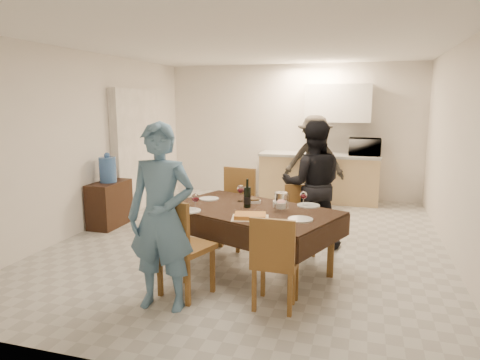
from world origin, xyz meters
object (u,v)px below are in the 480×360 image
object	(u,v)px
console	(110,204)
person_near	(161,217)
water_jug	(108,170)
person_kitchen	(314,161)
savoury_tart	(250,216)
person_far	(312,185)
water_pitcher	(281,202)
dining_table	(250,212)
wine_bottle	(247,193)
microwave	(365,147)

from	to	relation	value
console	person_near	world-z (taller)	person_near
water_jug	person_kitchen	bearing A→B (deg)	37.09
savoury_tart	person_far	distance (m)	1.50
savoury_tart	person_kitchen	distance (m)	3.64
person_kitchen	console	bearing A→B (deg)	-142.91
console	person_kitchen	size ratio (longest dim) A/B	0.45
person_near	water_pitcher	bearing A→B (deg)	43.21
console	person_far	xyz separation A→B (m)	(3.08, -0.06, 0.48)
dining_table	savoury_tart	distance (m)	0.40
wine_bottle	person_near	xyz separation A→B (m)	(-0.50, -1.10, -0.02)
savoury_tart	microwave	world-z (taller)	microwave
person_near	dining_table	bearing A→B (deg)	57.56
console	water_jug	bearing A→B (deg)	90.00
person_far	person_kitchen	distance (m)	2.21
dining_table	water_pitcher	bearing A→B (deg)	13.53
dining_table	console	xyz separation A→B (m)	(-2.53, 1.11, -0.35)
water_jug	microwave	world-z (taller)	microwave
wine_bottle	person_kitchen	size ratio (longest dim) A/B	0.20
person_far	water_pitcher	bearing A→B (deg)	69.41
microwave	person_near	xyz separation A→B (m)	(-1.72, -4.75, -0.21)
dining_table	water_jug	size ratio (longest dim) A/B	5.58
microwave	savoury_tart	bearing A→B (deg)	75.26
dining_table	water_pitcher	world-z (taller)	water_pitcher
savoury_tart	person_near	xyz separation A→B (m)	(-0.65, -0.67, 0.11)
dining_table	console	world-z (taller)	dining_table
savoury_tart	microwave	xyz separation A→B (m)	(1.07, 4.08, 0.32)
savoury_tart	person_kitchen	world-z (taller)	person_kitchen
water_jug	microwave	distance (m)	4.52
wine_bottle	person_near	size ratio (longest dim) A/B	0.19
dining_table	savoury_tart	world-z (taller)	savoury_tart
person_near	microwave	bearing A→B (deg)	65.26
water_pitcher	person_kitchen	bearing A→B (deg)	90.69
savoury_tart	dining_table	bearing A→B (deg)	104.74
water_jug	console	bearing A→B (deg)	-90.00
console	person_far	bearing A→B (deg)	-1.04
savoury_tart	water_pitcher	bearing A→B (deg)	52.85
console	person_kitchen	bearing A→B (deg)	37.09
person_far	console	bearing A→B (deg)	-11.33
dining_table	microwave	bearing A→B (deg)	94.06
wine_bottle	person_near	world-z (taller)	person_near
water_pitcher	water_jug	bearing A→B (deg)	158.10
person_far	water_jug	bearing A→B (deg)	-11.33
console	wine_bottle	world-z (taller)	wine_bottle
savoury_tart	person_near	bearing A→B (deg)	-134.13
console	person_far	size ratio (longest dim) A/B	0.45
console	microwave	world-z (taller)	microwave
water_pitcher	person_far	xyz separation A→B (m)	(0.20, 1.10, -0.00)
dining_table	person_near	bearing A→B (deg)	-95.98
water_pitcher	person_far	bearing A→B (deg)	79.70
console	person_near	bearing A→B (deg)	-47.49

